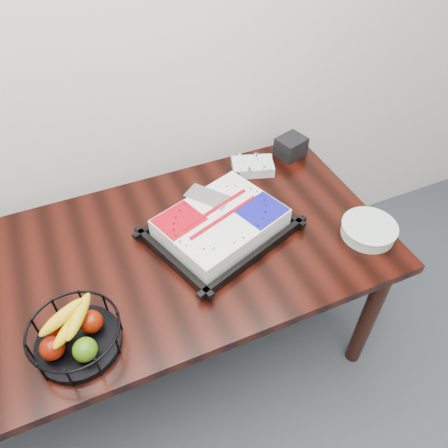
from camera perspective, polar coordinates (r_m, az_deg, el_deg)
name	(u,v)px	position (r m, az deg, el deg)	size (l,w,h in m)	color
table	(156,270)	(1.73, -8.85, -5.92)	(1.80, 0.90, 0.75)	black
cake_tray	(221,225)	(1.68, -0.41, -0.10)	(0.61, 0.54, 0.10)	black
fruit_basket	(75,335)	(1.45, -18.86, -13.51)	(0.28, 0.28, 0.15)	black
plate_stack	(369,230)	(1.78, 18.36, -0.76)	(0.21, 0.21, 0.05)	white
fork_bag	(253,166)	(2.00, 3.75, 7.57)	(0.21, 0.17, 0.05)	silver
napkin_box	(291,147)	(2.11, 8.72, 9.97)	(0.13, 0.11, 0.09)	black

